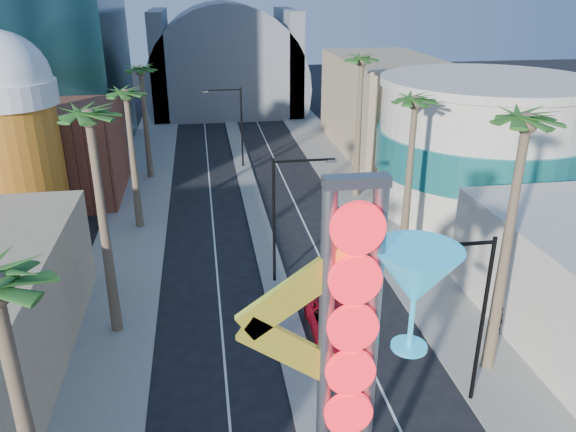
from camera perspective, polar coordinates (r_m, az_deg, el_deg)
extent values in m
cube|color=gray|center=(48.90, -14.87, 1.24)|extent=(5.00, 100.00, 0.15)
cube|color=gray|center=(50.41, 7.10, 2.48)|extent=(5.00, 100.00, 0.15)
cube|color=gray|center=(51.55, -4.04, 3.06)|extent=(1.60, 84.00, 0.15)
cube|color=brown|center=(51.66, -22.23, 6.04)|extent=(10.00, 10.00, 8.00)
cube|color=tan|center=(62.97, 9.90, 11.02)|extent=(10.00, 20.00, 10.00)
cylinder|color=#B24F17|center=(44.24, -25.77, 4.24)|extent=(6.40, 6.40, 10.00)
cylinder|color=white|center=(43.07, -26.99, 11.06)|extent=(7.00, 7.00, 1.60)
sphere|color=white|center=(42.95, -27.18, 12.10)|extent=(6.60, 6.60, 6.60)
cylinder|color=beige|center=(47.62, 18.99, 6.45)|extent=(16.00, 16.00, 10.00)
cylinder|color=teal|center=(47.62, 18.99, 6.45)|extent=(16.60, 16.60, 3.00)
cylinder|color=beige|center=(46.55, 19.82, 12.72)|extent=(16.60, 16.60, 0.60)
cylinder|color=slate|center=(83.61, -6.28, 13.30)|extent=(22.00, 16.00, 22.00)
cube|color=slate|center=(83.25, -12.78, 14.95)|extent=(2.00, 16.00, 14.00)
cube|color=slate|center=(84.10, 0.00, 15.55)|extent=(2.00, 16.00, 14.00)
cylinder|color=slate|center=(17.49, 3.76, -15.18)|extent=(0.44, 0.44, 12.00)
cylinder|color=slate|center=(17.80, 8.31, -14.63)|extent=(0.44, 0.44, 12.00)
cube|color=slate|center=(14.83, 6.98, 3.53)|extent=(1.80, 0.50, 0.30)
cylinder|color=red|center=(14.95, 7.12, -1.26)|extent=(1.50, 0.25, 1.50)
cylinder|color=red|center=(15.63, 6.85, -6.47)|extent=(1.50, 0.25, 1.50)
cylinder|color=red|center=(16.43, 6.60, -11.20)|extent=(1.50, 0.25, 1.50)
cylinder|color=red|center=(17.34, 6.36, -15.47)|extent=(1.50, 0.25, 1.50)
cylinder|color=red|center=(18.33, 6.15, -19.29)|extent=(1.50, 0.25, 1.50)
cube|color=yellow|center=(15.83, 0.79, -7.76)|extent=(3.47, 0.25, 2.80)
cube|color=yellow|center=(16.93, 0.76, -13.62)|extent=(3.47, 0.25, 2.80)
cone|color=#26A7D8|center=(16.61, 12.85, -6.03)|extent=(2.60, 2.60, 1.80)
cylinder|color=#26A7D8|center=(17.42, 12.40, -10.67)|extent=(0.16, 0.16, 1.60)
cylinder|color=#26A7D8|center=(17.86, 12.18, -12.82)|extent=(1.10, 1.10, 0.12)
cylinder|color=black|center=(33.43, -1.44, -0.72)|extent=(0.18, 0.18, 8.00)
cube|color=black|center=(32.40, 1.67, 5.66)|extent=(3.60, 0.12, 0.12)
cube|color=slate|center=(32.75, 4.44, 5.60)|extent=(0.60, 0.25, 0.18)
cylinder|color=black|center=(56.18, -4.71, 8.86)|extent=(0.18, 0.18, 8.00)
cube|color=black|center=(55.32, -6.74, 12.59)|extent=(3.60, 0.12, 0.12)
cube|color=slate|center=(55.29, -8.43, 12.39)|extent=(0.60, 0.25, 0.18)
cylinder|color=black|center=(25.28, 19.10, -10.33)|extent=(0.18, 0.18, 8.00)
cube|color=black|center=(22.80, 16.68, -2.81)|extent=(3.24, 0.12, 0.12)
cube|color=slate|center=(22.28, 13.29, -3.33)|extent=(0.60, 0.25, 0.18)
cylinder|color=brown|center=(29.28, -18.13, -1.67)|extent=(0.40, 0.40, 11.50)
sphere|color=#1F4F1A|center=(27.55, -19.58, 9.32)|extent=(2.40, 2.40, 2.40)
cylinder|color=brown|center=(42.57, -15.43, 5.05)|extent=(0.40, 0.40, 10.00)
sphere|color=#1F4F1A|center=(41.42, -16.14, 11.66)|extent=(2.40, 2.40, 2.40)
cylinder|color=brown|center=(54.11, -14.23, 8.81)|extent=(0.40, 0.40, 10.00)
sphere|color=#1F4F1A|center=(53.20, -14.75, 14.04)|extent=(2.40, 2.40, 2.40)
cylinder|color=brown|center=(26.67, 21.16, -3.91)|extent=(0.40, 0.40, 12.00)
sphere|color=#1F4F1A|center=(24.76, 23.10, 8.65)|extent=(2.40, 2.40, 2.40)
cylinder|color=brown|center=(36.93, 12.12, 3.14)|extent=(0.40, 0.40, 10.50)
sphere|color=#1F4F1A|center=(35.59, 12.81, 11.14)|extent=(2.40, 2.40, 2.40)
cylinder|color=brown|center=(47.70, 7.16, 8.46)|extent=(0.40, 0.40, 11.50)
sphere|color=#1F4F1A|center=(46.66, 7.51, 15.33)|extent=(2.40, 2.40, 2.40)
imported|color=#AF0D20|center=(30.00, 4.60, -10.87)|extent=(2.45, 5.18, 1.43)
imported|color=gray|center=(32.02, 20.81, -9.67)|extent=(0.83, 0.69, 1.53)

